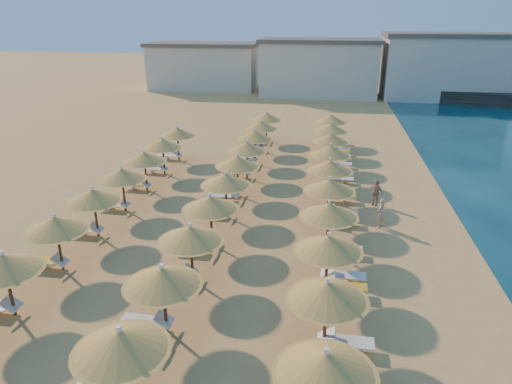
% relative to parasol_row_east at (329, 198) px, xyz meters
% --- Properties ---
extents(ground, '(220.00, 220.00, 0.00)m').
position_rel_parasol_row_east_xyz_m(ground, '(-3.03, -1.76, -2.11)').
color(ground, tan).
rests_on(ground, ground).
extents(hotel_blocks, '(48.00, 11.92, 8.10)m').
position_rel_parasol_row_east_xyz_m(hotel_blocks, '(-0.81, 43.67, 1.59)').
color(hotel_blocks, beige).
rests_on(hotel_blocks, ground).
extents(parasol_row_east, '(2.69, 37.86, 2.62)m').
position_rel_parasol_row_east_xyz_m(parasol_row_east, '(0.00, 0.00, 0.00)').
color(parasol_row_east, brown).
rests_on(parasol_row_east, ground).
extents(parasol_row_west, '(2.69, 37.86, 2.62)m').
position_rel_parasol_row_east_xyz_m(parasol_row_west, '(-5.37, 0.00, 0.00)').
color(parasol_row_west, brown).
rests_on(parasol_row_west, ground).
extents(parasol_row_inland, '(2.69, 25.07, 2.62)m').
position_rel_parasol_row_east_xyz_m(parasol_row_inland, '(-11.12, -0.00, 0.00)').
color(parasol_row_inland, brown).
rests_on(parasol_row_inland, ground).
extents(loungers, '(14.33, 35.79, 0.66)m').
position_rel_parasol_row_east_xyz_m(loungers, '(-4.36, -0.21, -1.77)').
color(loungers, white).
rests_on(loungers, ground).
extents(beachgoer_a, '(0.58, 0.68, 1.58)m').
position_rel_parasol_row_east_xyz_m(beachgoer_a, '(2.66, 1.61, -1.32)').
color(beachgoer_a, tan).
rests_on(beachgoer_a, ground).
extents(beachgoer_c, '(0.94, 0.84, 1.52)m').
position_rel_parasol_row_east_xyz_m(beachgoer_c, '(2.66, 4.64, -1.35)').
color(beachgoer_c, tan).
rests_on(beachgoer_c, ground).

